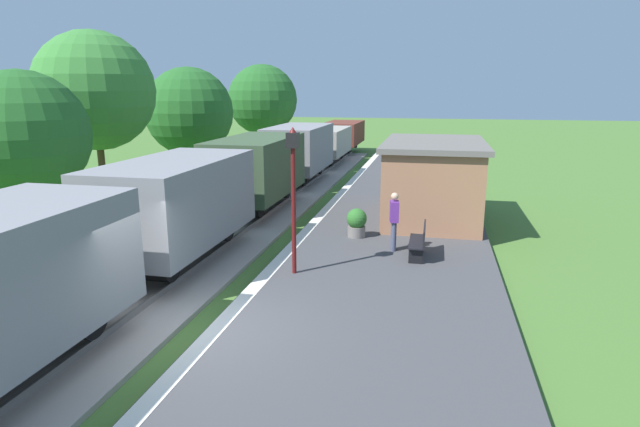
{
  "coord_description": "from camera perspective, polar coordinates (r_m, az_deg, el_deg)",
  "views": [
    {
      "loc": [
        4.41,
        -8.67,
        4.84
      ],
      "look_at": [
        1.42,
        4.9,
        1.5
      ],
      "focal_mm": 29.26,
      "sensor_mm": 36.0,
      "label": 1
    }
  ],
  "objects": [
    {
      "name": "person_waiting",
      "position": [
        15.13,
        8.1,
        -0.61
      ],
      "size": [
        0.3,
        0.41,
        1.71
      ],
      "rotation": [
        0.0,
        0.0,
        3.3
      ],
      "color": "#474C66",
      "rests_on": "platform_slab"
    },
    {
      "name": "lamp_post_near",
      "position": [
        12.78,
        -2.94,
        4.32
      ],
      "size": [
        0.28,
        0.28,
        3.7
      ],
      "color": "#591414",
      "rests_on": "platform_slab"
    },
    {
      "name": "ground_plane",
      "position": [
        10.86,
        -13.37,
        -13.34
      ],
      "size": [
        160.0,
        160.0,
        0.0
      ],
      "primitive_type": "plane",
      "color": "#47702D"
    },
    {
      "name": "tree_field_distant",
      "position": [
        37.02,
        -6.31,
        12.27
      ],
      "size": [
        4.77,
        4.77,
        6.47
      ],
      "color": "#4C3823",
      "rests_on": "ground"
    },
    {
      "name": "rail_near",
      "position": [
        11.57,
        -21.09,
        -11.15
      ],
      "size": [
        0.07,
        60.0,
        0.14
      ],
      "primitive_type": "cube",
      "color": "slate",
      "rests_on": "track_ballast"
    },
    {
      "name": "freight_train",
      "position": [
        22.84,
        -5.08,
        5.31
      ],
      "size": [
        2.5,
        39.2,
        2.72
      ],
      "color": "gray",
      "rests_on": "rail_near"
    },
    {
      "name": "track_ballast",
      "position": [
        12.02,
        -23.96,
        -11.17
      ],
      "size": [
        3.8,
        60.0,
        0.12
      ],
      "primitive_type": "cube",
      "color": "#9E9389",
      "rests_on": "ground"
    },
    {
      "name": "platform_slab",
      "position": [
        9.94,
        4.06,
        -14.84
      ],
      "size": [
        6.0,
        60.0,
        0.25
      ],
      "primitive_type": "cube",
      "color": "#424244",
      "rests_on": "ground"
    },
    {
      "name": "bench_down_platform",
      "position": [
        23.7,
        11.57,
        3.24
      ],
      "size": [
        0.42,
        1.5,
        0.91
      ],
      "color": "black",
      "rests_on": "platform_slab"
    },
    {
      "name": "potted_planter",
      "position": [
        16.5,
        4.03,
        -0.97
      ],
      "size": [
        0.64,
        0.64,
        0.92
      ],
      "color": "slate",
      "rests_on": "platform_slab"
    },
    {
      "name": "platform_edge_stripe",
      "position": [
        10.6,
        -11.45,
        -12.43
      ],
      "size": [
        0.36,
        60.0,
        0.01
      ],
      "primitive_type": "cube",
      "color": "silver",
      "rests_on": "platform_slab"
    },
    {
      "name": "tree_trackside_mid",
      "position": [
        18.18,
        -29.66,
        7.47
      ],
      "size": [
        3.86,
        3.86,
        5.41
      ],
      "color": "#4C3823",
      "rests_on": "ground"
    },
    {
      "name": "station_hut",
      "position": [
        19.22,
        12.24,
        3.67
      ],
      "size": [
        3.5,
        5.8,
        2.78
      ],
      "color": "#9E6B4C",
      "rests_on": "platform_slab"
    },
    {
      "name": "tree_field_left",
      "position": [
        29.73,
        -14.11,
        10.73
      ],
      "size": [
        4.77,
        4.77,
        5.99
      ],
      "color": "#4C3823",
      "rests_on": "ground"
    },
    {
      "name": "tree_trackside_far",
      "position": [
        23.08,
        -23.42,
        12.18
      ],
      "size": [
        4.7,
        4.7,
        7.09
      ],
      "color": "#4C3823",
      "rests_on": "ground"
    },
    {
      "name": "rail_far",
      "position": [
        12.39,
        -26.75,
        -10.07
      ],
      "size": [
        0.07,
        60.0,
        0.14
      ],
      "primitive_type": "cube",
      "color": "slate",
      "rests_on": "track_ballast"
    },
    {
      "name": "bench_near_hut",
      "position": [
        14.76,
        10.84,
        -2.94
      ],
      "size": [
        0.42,
        1.5,
        0.91
      ],
      "color": "black",
      "rests_on": "platform_slab"
    }
  ]
}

